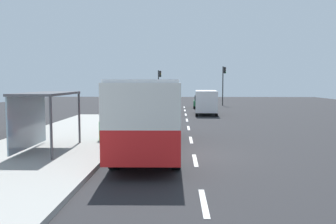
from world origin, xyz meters
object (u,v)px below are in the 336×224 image
(sedan_near, at_px, (201,101))
(recycling_bin_green, at_px, (104,131))
(bus, at_px, (151,110))
(white_van, at_px, (206,101))
(traffic_light_far_side, at_px, (159,82))
(recycling_bin_blue, at_px, (107,129))
(recycling_bin_red, at_px, (109,127))
(bus_shelter, at_px, (40,106))
(traffic_light_near_side, at_px, (224,80))

(sedan_near, xyz_separation_m, recycling_bin_green, (-6.50, -25.30, -0.14))
(bus, bearing_deg, recycling_bin_green, 149.30)
(bus, relative_size, white_van, 2.09)
(white_van, xyz_separation_m, traffic_light_far_side, (-5.30, 13.80, 1.81))
(bus, distance_m, sedan_near, 27.10)
(recycling_bin_green, height_order, traffic_light_far_side, traffic_light_far_side)
(traffic_light_far_side, bearing_deg, recycling_bin_blue, -92.13)
(recycling_bin_blue, height_order, recycling_bin_red, same)
(bus_shelter, bearing_deg, bus, 13.78)
(traffic_light_far_side, bearing_deg, bus, -87.51)
(recycling_bin_green, bearing_deg, traffic_light_near_side, 71.84)
(traffic_light_near_side, height_order, bus_shelter, traffic_light_near_side)
(bus, xyz_separation_m, traffic_light_near_side, (7.21, 31.05, 1.59))
(recycling_bin_blue, bearing_deg, recycling_bin_red, 90.00)
(bus, distance_m, recycling_bin_blue, 3.51)
(white_van, relative_size, recycling_bin_green, 5.57)
(recycling_bin_blue, relative_size, recycling_bin_red, 1.00)
(recycling_bin_green, relative_size, traffic_light_near_side, 0.18)
(white_van, distance_m, recycling_bin_blue, 17.13)
(recycling_bin_red, bearing_deg, white_van, 67.13)
(recycling_bin_red, xyz_separation_m, bus_shelter, (-2.21, -4.03, 1.44))
(bus, relative_size, sedan_near, 2.46)
(traffic_light_near_side, bearing_deg, bus, -103.07)
(recycling_bin_red, height_order, traffic_light_near_side, traffic_light_near_side)
(sedan_near, xyz_separation_m, traffic_light_far_side, (-5.39, 5.07, 2.36))
(sedan_near, distance_m, recycling_bin_green, 26.12)
(bus, relative_size, traffic_light_near_side, 2.13)
(sedan_near, bearing_deg, bus, -98.51)
(bus_shelter, bearing_deg, white_van, 65.84)
(white_van, xyz_separation_m, bus_shelter, (-8.61, -19.20, 0.75))
(bus_shelter, bearing_deg, traffic_light_far_side, 84.26)
(recycling_bin_green, bearing_deg, sedan_near, 75.60)
(white_van, distance_m, sedan_near, 8.74)
(sedan_near, distance_m, recycling_bin_red, 24.77)
(bus, relative_size, recycling_bin_green, 11.64)
(recycling_bin_red, relative_size, traffic_light_far_side, 0.20)
(white_van, xyz_separation_m, traffic_light_near_side, (3.30, 13.00, 2.09))
(bus, height_order, bus_shelter, bus)
(sedan_near, height_order, recycling_bin_red, sedan_near)
(bus, height_order, traffic_light_far_side, traffic_light_far_side)
(white_van, bearing_deg, traffic_light_near_side, 75.76)
(recycling_bin_green, xyz_separation_m, recycling_bin_blue, (0.00, 0.70, 0.00))
(sedan_near, distance_m, traffic_light_near_side, 5.96)
(sedan_near, relative_size, recycling_bin_blue, 4.74)
(recycling_bin_red, bearing_deg, traffic_light_far_side, 87.82)
(traffic_light_near_side, bearing_deg, recycling_bin_blue, -108.57)
(bus, xyz_separation_m, bus_shelter, (-4.70, -1.15, 0.25))
(traffic_light_near_side, relative_size, bus_shelter, 1.30)
(recycling_bin_green, distance_m, traffic_light_far_side, 30.49)
(white_van, bearing_deg, recycling_bin_green, -111.11)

